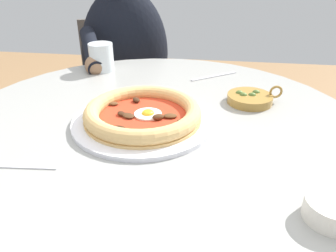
{
  "coord_description": "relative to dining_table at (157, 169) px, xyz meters",
  "views": [
    {
      "loc": [
        -0.12,
        0.66,
        1.09
      ],
      "look_at": [
        -0.03,
        0.04,
        0.76
      ],
      "focal_mm": 34.51,
      "sensor_mm": 36.0,
      "label": 1
    }
  ],
  "objects": [
    {
      "name": "fork_utensil",
      "position": [
        -0.13,
        -0.31,
        0.14
      ],
      "size": [
        0.14,
        0.1,
        0.0
      ],
      "color": "#BCBCC1",
      "rests_on": "dining_table"
    },
    {
      "name": "dining_table",
      "position": [
        0.0,
        0.0,
        0.0
      ],
      "size": [
        0.96,
        0.96,
        0.75
      ],
      "color": "#999993",
      "rests_on": "ground"
    },
    {
      "name": "olive_pan",
      "position": [
        -0.22,
        -0.12,
        0.15
      ],
      "size": [
        0.14,
        0.11,
        0.05
      ],
      "color": "olive",
      "rests_on": "dining_table"
    },
    {
      "name": "water_glass",
      "position": [
        0.23,
        -0.32,
        0.18
      ],
      "size": [
        0.08,
        0.08,
        0.09
      ],
      "color": "silver",
      "rests_on": "dining_table"
    },
    {
      "name": "diner_person",
      "position": [
        0.24,
        -0.63,
        -0.1
      ],
      "size": [
        0.42,
        0.57,
        1.16
      ],
      "color": "#282833",
      "rests_on": "ground"
    },
    {
      "name": "ramekin_capers",
      "position": [
        -0.3,
        0.28,
        0.16
      ],
      "size": [
        0.08,
        0.08,
        0.03
      ],
      "color": "white",
      "rests_on": "dining_table"
    },
    {
      "name": "cafe_chair_diner",
      "position": [
        0.29,
        -0.77,
        -0.11
      ],
      "size": [
        0.55,
        0.55,
        0.82
      ],
      "color": "#504A45",
      "rests_on": "ground"
    },
    {
      "name": "pizza_on_plate",
      "position": [
        0.02,
        0.02,
        0.16
      ],
      "size": [
        0.32,
        0.32,
        0.04
      ],
      "color": "white",
      "rests_on": "dining_table"
    }
  ]
}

